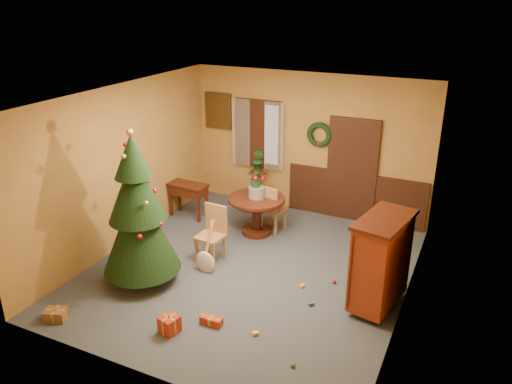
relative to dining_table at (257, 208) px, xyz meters
The scene contains 21 objects.
room_envelope 1.68m from the dining_table, 64.28° to the left, with size 5.50×5.50×5.50m.
dining_table is the anchor object (origin of this frame).
urn 0.33m from the dining_table, ahead, with size 0.30×0.30×0.22m, color slate.
centerpiece_plant 0.63m from the dining_table, ahead, with size 0.33×0.29×0.37m, color #1E4C23.
chair_near 1.25m from the dining_table, 102.00° to the right, with size 0.46×0.46×0.99m.
chair_far 0.29m from the dining_table, 38.68° to the left, with size 0.48×0.48×0.96m.
guitar 1.66m from the dining_table, 95.73° to the right, with size 0.35×0.17×0.83m, color beige, non-canonical shape.
plant_stand 1.06m from the dining_table, 113.22° to the left, with size 0.35×0.35×0.90m.
stand_plant 1.22m from the dining_table, 113.22° to the left, with size 0.25×0.20×0.46m, color #19471E.
christmas_tree 2.57m from the dining_table, 112.00° to the right, with size 1.22×1.22×2.52m.
writing_desk 1.60m from the dining_table, behind, with size 0.82×0.44×0.71m.
sideboard 2.98m from the dining_table, 28.07° to the right, with size 0.78×1.20×1.43m.
gift_a 3.98m from the dining_table, 111.03° to the right, with size 0.35×0.31×0.16m.
gift_b 3.26m from the dining_table, 86.43° to the right, with size 0.29×0.29×0.24m.
gift_c 1.87m from the dining_table, 130.51° to the right, with size 0.27×0.28×0.13m.
gift_d 2.95m from the dining_table, 77.45° to the right, with size 0.32×0.13×0.11m.
toy_a 2.58m from the dining_table, 46.18° to the right, with size 0.08×0.05×0.05m, color #264DA5.
toy_b 3.77m from the dining_table, 57.92° to the right, with size 0.06×0.06×0.06m, color green.
toy_c 2.10m from the dining_table, 44.29° to the right, with size 0.08×0.05×0.05m, color gold.
toy_d 2.24m from the dining_table, 30.20° to the right, with size 0.06×0.06×0.06m, color red.
toy_e 3.13m from the dining_table, 65.12° to the right, with size 0.08×0.05×0.05m, color gold.
Camera 1 is at (3.19, -6.54, 4.34)m, focal length 35.00 mm.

